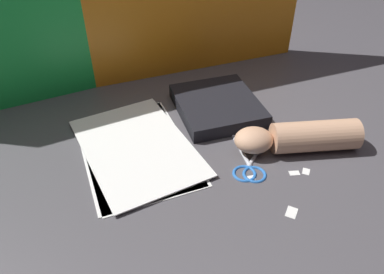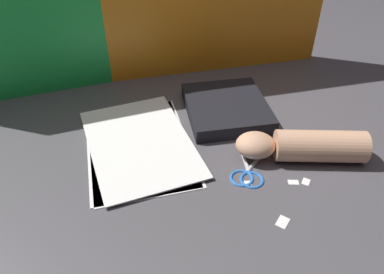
{
  "view_description": "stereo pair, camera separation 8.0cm",
  "coord_description": "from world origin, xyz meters",
  "px_view_note": "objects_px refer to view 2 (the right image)",
  "views": [
    {
      "loc": [
        -0.19,
        -0.57,
        0.56
      ],
      "look_at": [
        0.05,
        0.01,
        0.06
      ],
      "focal_mm": 35.0,
      "sensor_mm": 36.0,
      "label": 1
    },
    {
      "loc": [
        -0.12,
        -0.59,
        0.56
      ],
      "look_at": [
        0.05,
        0.01,
        0.06
      ],
      "focal_mm": 35.0,
      "sensor_mm": 36.0,
      "label": 2
    }
  ],
  "objects_px": {
    "scissors": "(249,168)",
    "paper_stack": "(139,144)",
    "book_closed": "(226,108)",
    "hand_forearm": "(303,146)"
  },
  "relations": [
    {
      "from": "paper_stack",
      "to": "scissors",
      "type": "height_order",
      "value": "scissors"
    },
    {
      "from": "book_closed",
      "to": "scissors",
      "type": "bearing_deg",
      "value": -96.42
    },
    {
      "from": "scissors",
      "to": "paper_stack",
      "type": "bearing_deg",
      "value": 146.14
    },
    {
      "from": "book_closed",
      "to": "paper_stack",
      "type": "bearing_deg",
      "value": -163.66
    },
    {
      "from": "book_closed",
      "to": "scissors",
      "type": "height_order",
      "value": "book_closed"
    },
    {
      "from": "hand_forearm",
      "to": "book_closed",
      "type": "bearing_deg",
      "value": 116.24
    },
    {
      "from": "scissors",
      "to": "hand_forearm",
      "type": "distance_m",
      "value": 0.13
    },
    {
      "from": "paper_stack",
      "to": "book_closed",
      "type": "bearing_deg",
      "value": 16.34
    },
    {
      "from": "paper_stack",
      "to": "hand_forearm",
      "type": "bearing_deg",
      "value": -22.03
    },
    {
      "from": "scissors",
      "to": "hand_forearm",
      "type": "xyz_separation_m",
      "value": [
        0.13,
        0.01,
        0.03
      ]
    }
  ]
}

